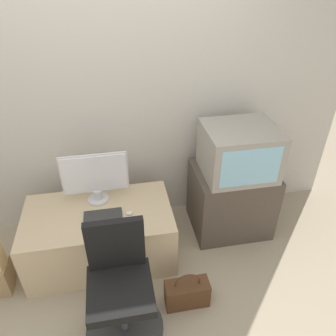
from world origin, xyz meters
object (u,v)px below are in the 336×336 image
at_px(office_chair, 120,292).
at_px(mouse, 129,213).
at_px(keyboard, 103,215).
at_px(handbag, 187,293).
at_px(crt_tv, 239,151).
at_px(main_monitor, 95,177).

bearing_deg(office_chair, mouse, 78.75).
bearing_deg(mouse, keyboard, 174.25).
bearing_deg(office_chair, keyboard, 97.95).
bearing_deg(handbag, mouse, 125.03).
bearing_deg(crt_tv, mouse, -166.81).
xyz_separation_m(crt_tv, office_chair, (-1.11, -0.85, -0.50)).
distance_m(main_monitor, mouse, 0.41).
distance_m(main_monitor, keyboard, 0.32).
relative_size(mouse, handbag, 0.15).
bearing_deg(keyboard, handbag, -43.36).
bearing_deg(crt_tv, keyboard, -170.07).
bearing_deg(crt_tv, office_chair, -142.59).
distance_m(crt_tv, handbag, 1.24).
xyz_separation_m(keyboard, office_chair, (0.09, -0.64, -0.15)).
bearing_deg(keyboard, crt_tv, 9.93).
bearing_deg(mouse, handbag, -54.97).
bearing_deg(main_monitor, mouse, -44.14).
relative_size(main_monitor, office_chair, 0.61).
distance_m(mouse, handbag, 0.77).
distance_m(keyboard, office_chair, 0.66).
bearing_deg(office_chair, crt_tv, 37.41).
relative_size(main_monitor, crt_tv, 0.89).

